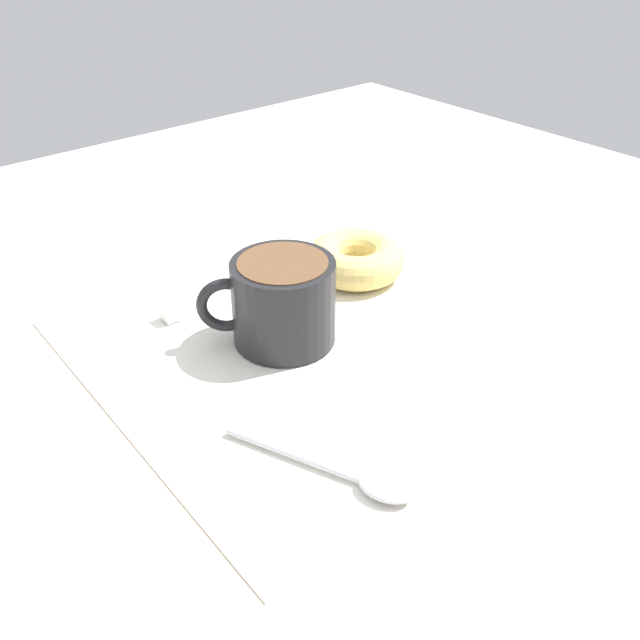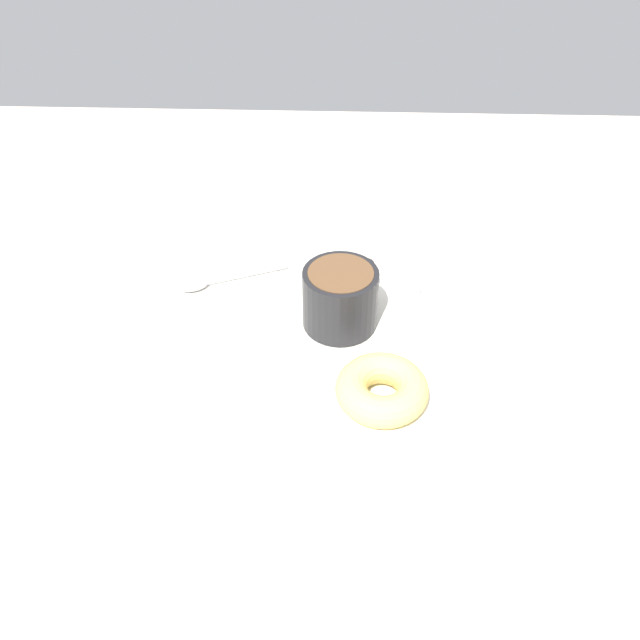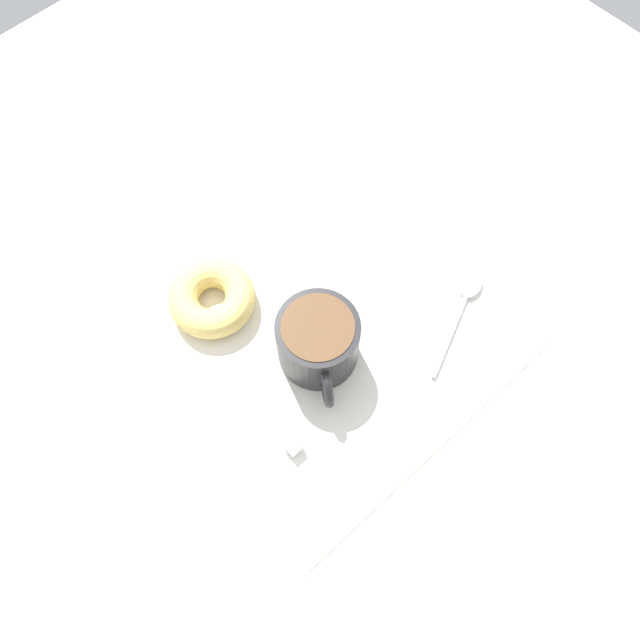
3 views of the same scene
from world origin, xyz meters
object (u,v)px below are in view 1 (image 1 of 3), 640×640
donut (356,259)px  sugar_cube (171,312)px  coffee_cup (282,300)px  spoon (358,477)px

donut → sugar_cube: 18.14cm
coffee_cup → spoon: 17.55cm
donut → spoon: (-20.28, 18.44, -1.22)cm
coffee_cup → spoon: coffee_cup is taller
donut → spoon: 27.44cm
spoon → sugar_cube: sugar_cube is taller
coffee_cup → donut: 12.97cm
coffee_cup → sugar_cube: (8.55, 5.53, -2.97)cm
coffee_cup → sugar_cube: coffee_cup is taller
coffee_cup → donut: (4.26, -12.07, -2.07)cm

